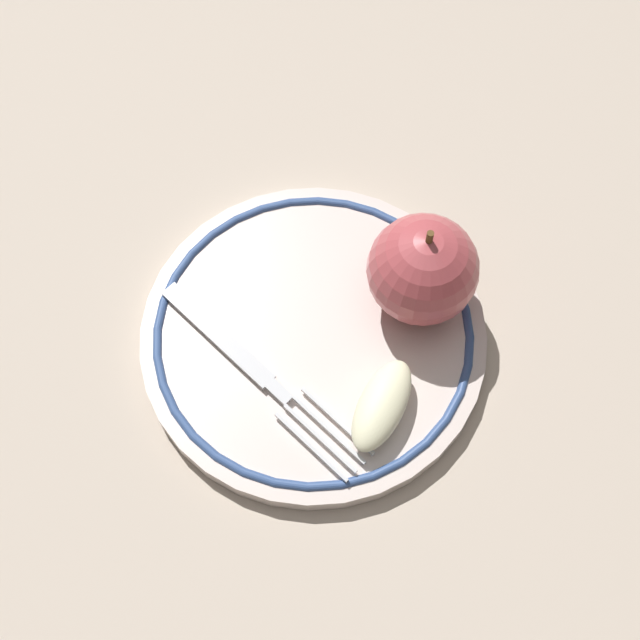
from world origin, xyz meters
name	(u,v)px	position (x,y,z in m)	size (l,w,h in m)	color
ground_plane	(312,349)	(0.00, 0.00, 0.00)	(2.00, 2.00, 0.00)	#BCAB99
plate	(320,338)	(0.00, -0.01, 0.01)	(0.23, 0.23, 0.02)	beige
apple_red_whole	(423,270)	(-0.06, -0.05, 0.05)	(0.07, 0.07, 0.08)	#B2474D
apple_slice_front	(382,405)	(-0.06, 0.04, 0.03)	(0.07, 0.03, 0.02)	#F0EBBF
fork	(255,369)	(0.03, 0.03, 0.02)	(0.16, 0.11, 0.00)	silver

